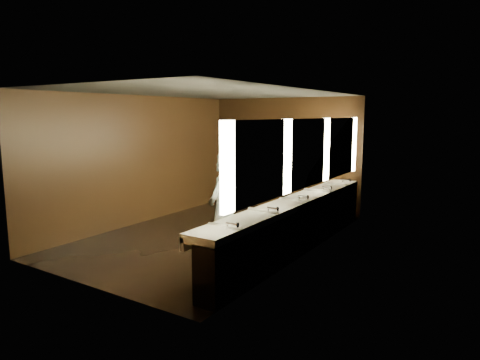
% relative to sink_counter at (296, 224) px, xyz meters
% --- Properties ---
extents(floor, '(6.00, 6.00, 0.00)m').
position_rel_sink_counter_xyz_m(floor, '(-1.79, 0.00, -0.50)').
color(floor, black).
rests_on(floor, ground).
extents(ceiling, '(4.00, 6.00, 0.02)m').
position_rel_sink_counter_xyz_m(ceiling, '(-1.79, 0.00, 2.30)').
color(ceiling, '#2D2D2B').
rests_on(ceiling, wall_back).
extents(wall_back, '(4.00, 0.02, 2.80)m').
position_rel_sink_counter_xyz_m(wall_back, '(-1.79, 3.00, 0.90)').
color(wall_back, black).
rests_on(wall_back, floor).
extents(wall_front, '(4.00, 0.02, 2.80)m').
position_rel_sink_counter_xyz_m(wall_front, '(-1.79, -3.00, 0.90)').
color(wall_front, black).
rests_on(wall_front, floor).
extents(wall_left, '(0.02, 6.00, 2.80)m').
position_rel_sink_counter_xyz_m(wall_left, '(-3.79, 0.00, 0.90)').
color(wall_left, black).
rests_on(wall_left, floor).
extents(wall_right, '(0.02, 6.00, 2.80)m').
position_rel_sink_counter_xyz_m(wall_right, '(0.21, 0.00, 0.90)').
color(wall_right, black).
rests_on(wall_right, floor).
extents(sink_counter, '(0.55, 5.40, 1.01)m').
position_rel_sink_counter_xyz_m(sink_counter, '(0.00, 0.00, 0.00)').
color(sink_counter, black).
rests_on(sink_counter, floor).
extents(mirror_band, '(0.06, 5.03, 1.15)m').
position_rel_sink_counter_xyz_m(mirror_band, '(0.19, -0.00, 1.25)').
color(mirror_band, '#FFF5BF').
rests_on(mirror_band, wall_right).
extents(person, '(0.53, 0.73, 1.83)m').
position_rel_sink_counter_xyz_m(person, '(-0.60, -1.37, 0.42)').
color(person, '#97CDE1').
rests_on(person, floor).
extents(trash_bin, '(0.43, 0.43, 0.59)m').
position_rel_sink_counter_xyz_m(trash_bin, '(-0.22, -1.37, -0.20)').
color(trash_bin, black).
rests_on(trash_bin, floor).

